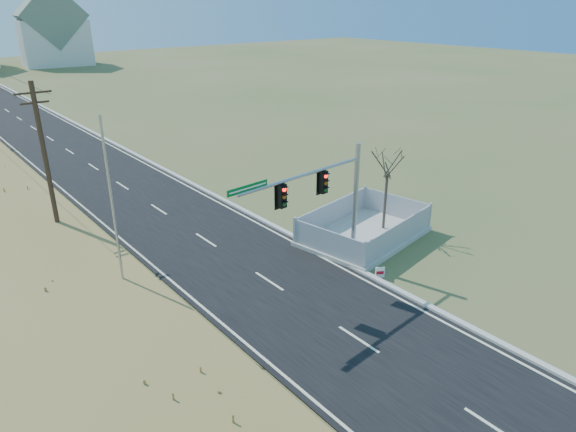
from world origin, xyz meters
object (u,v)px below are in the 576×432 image
object	(u,v)px
fence_enclosure	(364,233)
open_sign	(380,273)
traffic_signal_mast	(331,201)
bare_tree	(388,162)
flagpole	(117,235)

from	to	relation	value
fence_enclosure	open_sign	xyz separation A→B (m)	(-2.79, -3.71, 0.00)
traffic_signal_mast	open_sign	bearing A→B (deg)	-48.67
traffic_signal_mast	bare_tree	xyz separation A→B (m)	(6.13, 1.80, 0.30)
traffic_signal_mast	open_sign	size ratio (longest dim) A/B	13.79
traffic_signal_mast	flagpole	distance (m)	9.72
fence_enclosure	flagpole	world-z (taller)	flagpole
fence_enclosure	open_sign	size ratio (longest dim) A/B	13.50
traffic_signal_mast	flagpole	size ratio (longest dim) A/B	0.94
fence_enclosure	flagpole	xyz separation A→B (m)	(-13.47, 2.01, 3.12)
bare_tree	open_sign	bearing A→B (deg)	-140.39
traffic_signal_mast	fence_enclosure	world-z (taller)	traffic_signal_mast
fence_enclosure	bare_tree	bearing A→B (deg)	-15.01
fence_enclosure	flagpole	distance (m)	13.98
flagpole	traffic_signal_mast	bearing A→B (deg)	-24.04
open_sign	flagpole	bearing A→B (deg)	-176.10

